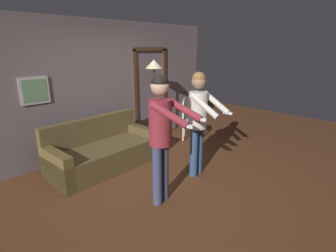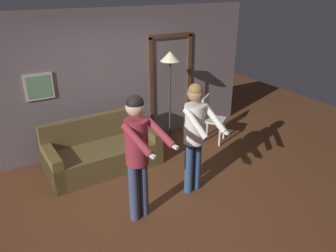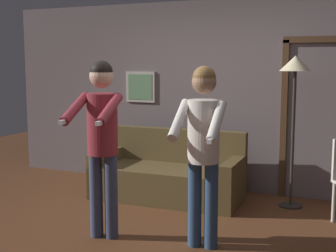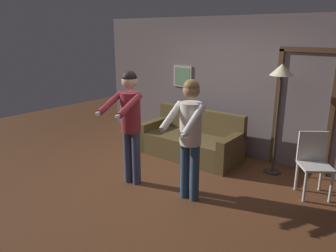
{
  "view_description": "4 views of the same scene",
  "coord_description": "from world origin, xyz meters",
  "px_view_note": "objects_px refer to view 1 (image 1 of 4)",
  "views": [
    {
      "loc": [
        -2.56,
        -2.57,
        2.1
      ],
      "look_at": [
        0.01,
        -0.03,
        1.0
      ],
      "focal_mm": 28.0,
      "sensor_mm": 36.0,
      "label": 1
    },
    {
      "loc": [
        -1.83,
        -3.59,
        3.0
      ],
      "look_at": [
        0.25,
        -0.01,
        1.17
      ],
      "focal_mm": 35.0,
      "sensor_mm": 36.0,
      "label": 2
    },
    {
      "loc": [
        2.12,
        -4.1,
        1.75
      ],
      "look_at": [
        0.4,
        -0.24,
        1.18
      ],
      "focal_mm": 50.0,
      "sensor_mm": 36.0,
      "label": 3
    },
    {
      "loc": [
        3.18,
        -3.51,
        2.33
      ],
      "look_at": [
        0.35,
        -0.14,
        1.05
      ],
      "focal_mm": 35.0,
      "sensor_mm": 36.0,
      "label": 4
    }
  ],
  "objects_px": {
    "couch": "(103,152)",
    "person_standing_right": "(199,115)",
    "person_standing_left": "(161,128)",
    "torchiere_lamp": "(154,73)",
    "dining_chair_distant": "(188,117)"
  },
  "relations": [
    {
      "from": "couch",
      "to": "person_standing_left",
      "type": "height_order",
      "value": "person_standing_left"
    },
    {
      "from": "person_standing_left",
      "to": "dining_chair_distant",
      "type": "relative_size",
      "value": 1.91
    },
    {
      "from": "torchiere_lamp",
      "to": "person_standing_right",
      "type": "bearing_deg",
      "value": -108.51
    },
    {
      "from": "couch",
      "to": "person_standing_right",
      "type": "height_order",
      "value": "person_standing_right"
    },
    {
      "from": "person_standing_right",
      "to": "dining_chair_distant",
      "type": "xyz_separation_m",
      "value": [
        1.28,
        1.3,
        -0.52
      ]
    },
    {
      "from": "torchiere_lamp",
      "to": "dining_chair_distant",
      "type": "bearing_deg",
      "value": -25.65
    },
    {
      "from": "person_standing_right",
      "to": "dining_chair_distant",
      "type": "height_order",
      "value": "person_standing_right"
    },
    {
      "from": "person_standing_left",
      "to": "dining_chair_distant",
      "type": "distance_m",
      "value": 2.77
    },
    {
      "from": "torchiere_lamp",
      "to": "person_standing_right",
      "type": "height_order",
      "value": "torchiere_lamp"
    },
    {
      "from": "couch",
      "to": "person_standing_right",
      "type": "relative_size",
      "value": 1.12
    },
    {
      "from": "person_standing_right",
      "to": "couch",
      "type": "bearing_deg",
      "value": 125.03
    },
    {
      "from": "person_standing_left",
      "to": "person_standing_right",
      "type": "height_order",
      "value": "person_standing_left"
    },
    {
      "from": "torchiere_lamp",
      "to": "person_standing_right",
      "type": "relative_size",
      "value": 1.06
    },
    {
      "from": "torchiere_lamp",
      "to": "dining_chair_distant",
      "type": "distance_m",
      "value": 1.32
    },
    {
      "from": "person_standing_left",
      "to": "person_standing_right",
      "type": "xyz_separation_m",
      "value": [
        0.99,
        0.17,
        -0.04
      ]
    }
  ]
}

